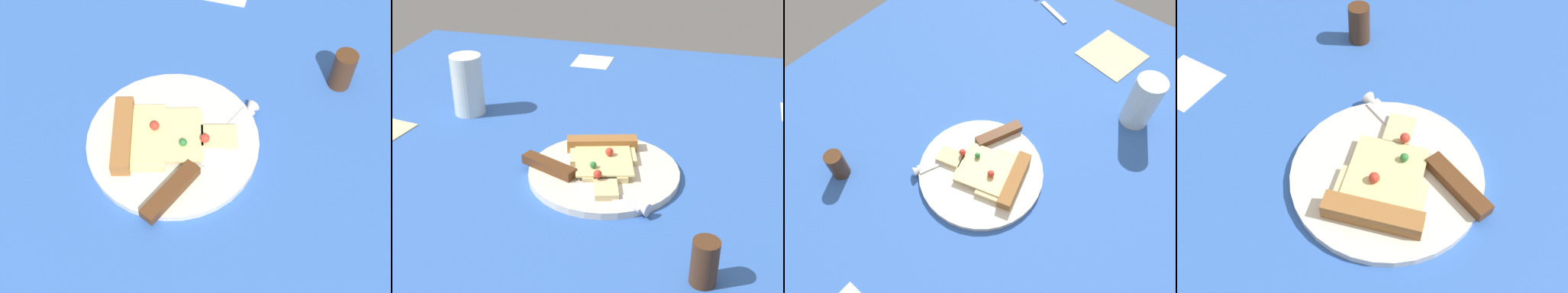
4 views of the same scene
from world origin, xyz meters
TOP-DOWN VIEW (x-y plane):
  - ground_plane at (-0.03, -0.02)cm, footprint 121.19×121.19cm
  - plate at (-5.24, 5.62)cm, footprint 24.52×24.52cm
  - pizza_slice at (-4.53, 3.16)cm, footprint 13.58×18.88cm
  - knife at (-0.83, 9.73)cm, footprint 22.87×11.42cm
  - drinking_glass at (26.33, -11.49)cm, footprint 6.11×6.11cm
  - pepper_shaker at (-22.87, 27.07)cm, footprint 3.42×3.42cm

SIDE VIEW (x-z plane):
  - ground_plane at x=-0.03cm, z-range -3.00..0.00cm
  - plate at x=-5.24cm, z-range 0.00..1.18cm
  - knife at x=-0.83cm, z-range 0.56..3.01cm
  - pizza_slice at x=-4.53cm, z-range 0.65..3.30cm
  - pepper_shaker at x=-22.87cm, z-range 0.00..6.29cm
  - drinking_glass at x=26.33cm, z-range 0.00..11.99cm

